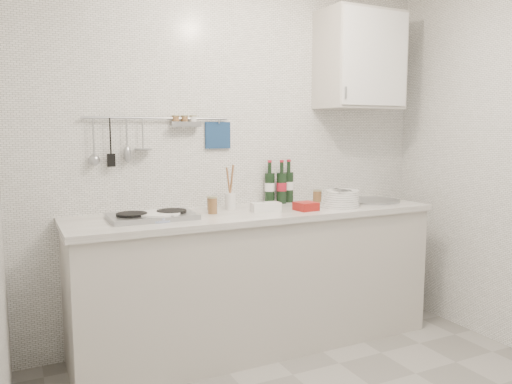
% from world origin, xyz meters
% --- Properties ---
extents(back_wall, '(3.00, 0.02, 2.50)m').
position_xyz_m(back_wall, '(0.00, 1.40, 1.25)').
color(back_wall, silver).
rests_on(back_wall, floor).
extents(counter, '(2.44, 0.64, 0.96)m').
position_xyz_m(counter, '(0.01, 1.10, 0.43)').
color(counter, '#B5AFA7').
rests_on(counter, floor).
extents(wall_rail, '(0.98, 0.09, 0.34)m').
position_xyz_m(wall_rail, '(-0.60, 1.37, 1.43)').
color(wall_rail, '#93969B').
rests_on(wall_rail, back_wall).
extents(wall_cabinet, '(0.60, 0.38, 0.70)m').
position_xyz_m(wall_cabinet, '(0.90, 1.22, 1.95)').
color(wall_cabinet, '#B5AFA7').
rests_on(wall_cabinet, back_wall).
extents(plate_stack_hob, '(0.29, 0.28, 0.04)m').
position_xyz_m(plate_stack_hob, '(-0.67, 1.08, 0.94)').
color(plate_stack_hob, '#526FBC').
rests_on(plate_stack_hob, counter).
extents(plate_stack_sink, '(0.30, 0.28, 0.12)m').
position_xyz_m(plate_stack_sink, '(0.61, 1.02, 0.97)').
color(plate_stack_sink, white).
rests_on(plate_stack_sink, counter).
extents(wine_bottles, '(0.24, 0.11, 0.31)m').
position_xyz_m(wine_bottles, '(0.30, 1.34, 1.07)').
color(wine_bottles, black).
rests_on(wine_bottles, counter).
extents(butter_dish, '(0.20, 0.12, 0.06)m').
position_xyz_m(butter_dish, '(0.04, 1.05, 0.95)').
color(butter_dish, white).
rests_on(butter_dish, counter).
extents(strawberry_punnet, '(0.14, 0.14, 0.05)m').
position_xyz_m(strawberry_punnet, '(0.29, 0.97, 0.95)').
color(strawberry_punnet, '#A92012').
rests_on(strawberry_punnet, counter).
extents(utensil_crock, '(0.07, 0.07, 0.30)m').
position_xyz_m(utensil_crock, '(-0.13, 1.24, 0.99)').
color(utensil_crock, white).
rests_on(utensil_crock, counter).
extents(jar_a, '(0.06, 0.06, 0.09)m').
position_xyz_m(jar_a, '(-0.26, 1.26, 0.97)').
color(jar_a, brown).
rests_on(jar_a, counter).
extents(jar_b, '(0.06, 0.06, 0.07)m').
position_xyz_m(jar_b, '(0.59, 1.30, 0.95)').
color(jar_b, brown).
rests_on(jar_b, counter).
extents(jar_c, '(0.07, 0.07, 0.09)m').
position_xyz_m(jar_c, '(0.57, 1.26, 0.97)').
color(jar_c, brown).
rests_on(jar_c, counter).
extents(jar_d, '(0.06, 0.06, 0.11)m').
position_xyz_m(jar_d, '(-0.31, 1.12, 0.98)').
color(jar_d, brown).
rests_on(jar_d, counter).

